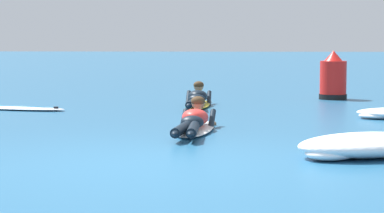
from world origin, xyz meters
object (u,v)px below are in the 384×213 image
at_px(surfer_far, 197,100).
at_px(drifting_surfboard, 17,108).
at_px(channel_marker_buoy, 333,80).
at_px(surfer_near, 194,122).

height_order(surfer_far, drifting_surfboard, surfer_far).
distance_m(surfer_far, drifting_surfboard, 3.60).
relative_size(drifting_surfboard, channel_marker_buoy, 1.93).
height_order(surfer_near, surfer_far, same).
bearing_deg(drifting_surfboard, channel_marker_buoy, 24.73).
distance_m(surfer_near, surfer_far, 4.09).
bearing_deg(surfer_far, surfer_near, -87.19).
bearing_deg(drifting_surfboard, surfer_far, 14.77).
bearing_deg(surfer_near, drifting_surfboard, 139.27).
relative_size(surfer_far, drifting_surfboard, 1.18).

